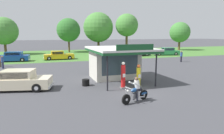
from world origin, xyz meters
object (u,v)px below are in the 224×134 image
parked_car_back_row_far_left (12,57)px  spare_tire_stack (86,82)px  parked_car_back_row_centre_left (166,52)px  bystander_strolling_foreground (102,57)px  parked_car_back_row_right (137,52)px  motorcycle_with_rider (136,92)px  bystander_leaning_by_kiosk (2,62)px  gas_pump_offside (138,77)px  bystander_chatting_near_pumps (0,61)px  parked_car_back_row_centre (59,56)px  gas_pump_nearside (123,76)px  featured_classic_sedan (16,81)px  bystander_standing_back_lot (181,56)px

parked_car_back_row_far_left → spare_tire_stack: parked_car_back_row_far_left is taller
parked_car_back_row_centre_left → bystander_strolling_foreground: size_ratio=3.76×
parked_car_back_row_right → spare_tire_stack: 24.08m
bystander_strolling_foreground → parked_car_back_row_centre_left: bearing=19.1°
motorcycle_with_rider → bystander_leaning_by_kiosk: bearing=121.6°
gas_pump_offside → bystander_chatting_near_pumps: (-12.53, 14.75, -0.01)m
parked_car_back_row_centre → gas_pump_nearside: bearing=-80.6°
bystander_leaning_by_kiosk → featured_classic_sedan: bearing=-75.9°
bystander_chatting_near_pumps → bystander_standing_back_lot: bearing=-8.1°
gas_pump_nearside → gas_pump_offside: (1.33, -0.00, -0.13)m
gas_pump_offside → parked_car_back_row_centre: 20.97m
parked_car_back_row_centre_left → spare_tire_stack: (-20.75, -18.98, -0.43)m
gas_pump_nearside → bystander_chatting_near_pumps: (-11.20, 14.75, -0.15)m
parked_car_back_row_far_left → bystander_standing_back_lot: 26.43m
parked_car_back_row_centre_left → bystander_strolling_foreground: 16.15m
parked_car_back_row_centre → bystander_standing_back_lot: 19.94m
bystander_standing_back_lot → spare_tire_stack: size_ratio=2.82×
motorcycle_with_rider → parked_car_back_row_centre_left: size_ratio=0.37×
parked_car_back_row_centre → spare_tire_stack: bearing=-87.7°
motorcycle_with_rider → spare_tire_stack: bearing=113.7°
motorcycle_with_rider → gas_pump_offside: bearing=60.8°
gas_pump_offside → bystander_chatting_near_pumps: size_ratio=1.19×
gas_pump_nearside → bystander_chatting_near_pumps: gas_pump_nearside is taller
motorcycle_with_rider → parked_car_back_row_right: (12.11, 24.32, 0.05)m
gas_pump_nearside → featured_classic_sedan: (-7.87, 2.24, -0.27)m
featured_classic_sedan → spare_tire_stack: bearing=-5.9°
parked_car_back_row_right → parked_car_back_row_far_left: size_ratio=0.92×
bystander_leaning_by_kiosk → spare_tire_stack: 14.17m
parked_car_back_row_centre_left → bystander_chatting_near_pumps: 29.91m
parked_car_back_row_far_left → parked_car_back_row_centre_left: (28.67, 0.47, -0.01)m
parked_car_back_row_right → bystander_strolling_foreground: bearing=-147.1°
gas_pump_nearside → parked_car_back_row_centre: 20.71m
motorcycle_with_rider → bystander_chatting_near_pumps: motorcycle_with_rider is taller
parked_car_back_row_centre_left → bystander_standing_back_lot: bearing=-112.0°
gas_pump_nearside → bystander_strolling_foreground: 15.67m
bystander_standing_back_lot → bystander_strolling_foreground: bystander_standing_back_lot is taller
gas_pump_offside → bystander_standing_back_lot: (12.94, 11.15, 0.08)m
bystander_standing_back_lot → bystander_strolling_foreground: bearing=159.6°
parked_car_back_row_right → bystander_chatting_near_pumps: bearing=-164.5°
parked_car_back_row_centre → parked_car_back_row_far_left: parked_car_back_row_far_left is taller
bystander_standing_back_lot → spare_tire_stack: (-16.90, -9.44, -0.64)m
bystander_chatting_near_pumps → bystander_leaning_by_kiosk: 1.50m
bystander_strolling_foreground → bystander_chatting_near_pumps: bearing=-177.4°
parked_car_back_row_far_left → bystander_strolling_foreground: parked_car_back_row_far_left is taller
bystander_standing_back_lot → parked_car_back_row_right: bearing=104.8°
bystander_chatting_near_pumps → parked_car_back_row_far_left: bearing=83.2°
bystander_strolling_foreground → parked_car_back_row_centre: bearing=141.1°
bystander_standing_back_lot → parked_car_back_row_centre_left: bearing=68.0°
gas_pump_nearside → motorcycle_with_rider: size_ratio=1.00×
parked_car_back_row_centre_left → bystander_chatting_near_pumps: bearing=-168.6°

